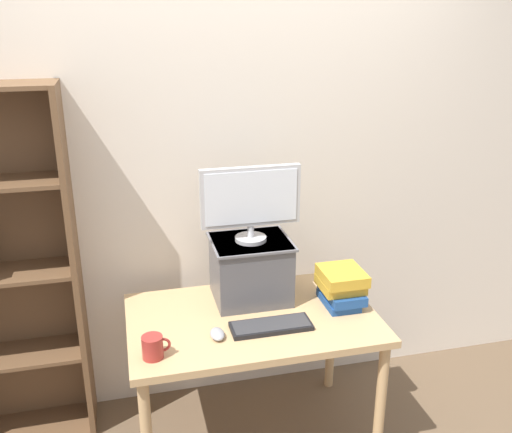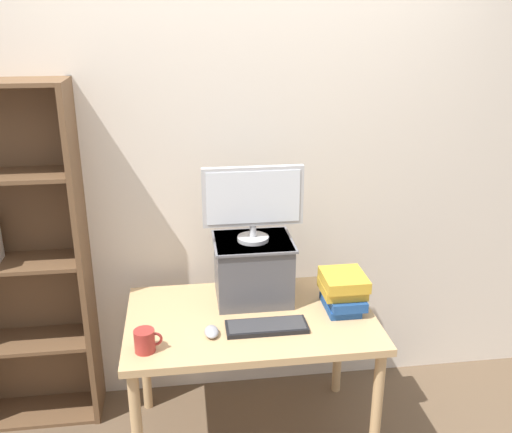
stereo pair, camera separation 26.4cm
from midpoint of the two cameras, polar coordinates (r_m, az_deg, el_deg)
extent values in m
cube|color=beige|center=(3.03, 0.67, 4.57)|extent=(7.00, 0.08, 2.60)
cube|color=tan|center=(2.78, 2.23, -10.29)|extent=(1.19, 0.75, 0.04)
cylinder|color=tan|center=(2.87, 14.67, -18.73)|extent=(0.05, 0.05, 0.69)
cylinder|color=tan|center=(3.22, -8.73, -13.50)|extent=(0.05, 0.05, 0.69)
cylinder|color=tan|center=(3.36, 10.54, -12.04)|extent=(0.05, 0.05, 0.69)
cube|color=brown|center=(2.99, -14.43, -4.38)|extent=(0.03, 0.28, 1.81)
cube|color=brown|center=(3.17, -20.25, -3.59)|extent=(0.70, 0.01, 1.81)
cube|color=brown|center=(3.50, -18.86, -18.02)|extent=(0.65, 0.27, 0.02)
cube|color=brown|center=(3.25, -19.77, -11.70)|extent=(0.65, 0.27, 0.02)
cube|color=brown|center=(3.05, -20.77, -4.42)|extent=(0.65, 0.27, 0.02)
cube|color=brown|center=(2.90, -21.86, 3.76)|extent=(0.65, 0.27, 0.02)
cube|color=#515156|center=(2.86, 2.35, -5.36)|extent=(0.37, 0.31, 0.32)
cube|color=slate|center=(2.80, 2.40, -2.56)|extent=(0.39, 0.33, 0.01)
cylinder|color=#B7B7BA|center=(2.80, 2.40, -2.26)|extent=(0.15, 0.15, 0.02)
cylinder|color=#B7B7BA|center=(2.78, 2.41, -1.47)|extent=(0.03, 0.03, 0.06)
cube|color=#B7B7BA|center=(2.72, 2.47, 2.00)|extent=(0.49, 0.04, 0.29)
cube|color=silver|center=(2.70, 2.54, 1.87)|extent=(0.45, 0.00, 0.26)
cube|color=black|center=(2.67, 3.95, -11.03)|extent=(0.38, 0.14, 0.02)
cube|color=#333335|center=(2.66, 3.96, -10.80)|extent=(0.35, 0.12, 0.00)
ellipsoid|color=#99999E|center=(2.62, -1.54, -11.52)|extent=(0.06, 0.10, 0.04)
cube|color=navy|center=(2.88, 11.05, -8.73)|extent=(0.15, 0.23, 0.04)
cube|color=navy|center=(2.87, 11.41, -7.98)|extent=(0.17, 0.26, 0.05)
cube|color=gold|center=(2.84, 11.30, -7.10)|extent=(0.20, 0.21, 0.05)
cube|color=gold|center=(2.81, 11.47, -6.26)|extent=(0.20, 0.23, 0.05)
cylinder|color=#9E2D28|center=(2.52, -8.09, -12.29)|extent=(0.09, 0.09, 0.10)
torus|color=#9E2D28|center=(2.51, -7.05, -12.15)|extent=(0.06, 0.01, 0.06)
camera|label=1|loc=(0.13, -87.14, 1.05)|focal=40.00mm
camera|label=2|loc=(0.13, 92.86, -1.05)|focal=40.00mm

